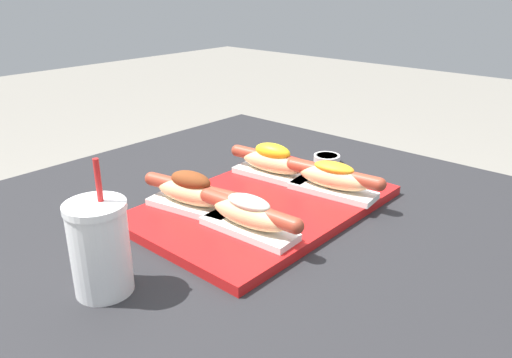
{
  "coord_description": "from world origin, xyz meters",
  "views": [
    {
      "loc": [
        -0.62,
        -0.57,
        1.14
      ],
      "look_at": [
        0.04,
        0.01,
        0.78
      ],
      "focal_mm": 35.0,
      "sensor_mm": 36.0,
      "label": 1
    }
  ],
  "objects_px": {
    "hot_dog_1": "(333,178)",
    "sauce_bowl": "(327,159)",
    "hot_dog_2": "(191,192)",
    "serving_tray": "(264,205)",
    "hot_dog_0": "(249,214)",
    "hot_dog_3": "(273,162)",
    "drink_cup": "(100,248)"
  },
  "relations": [
    {
      "from": "hot_dog_1",
      "to": "sauce_bowl",
      "type": "xyz_separation_m",
      "value": [
        0.18,
        0.13,
        -0.04
      ]
    },
    {
      "from": "serving_tray",
      "to": "hot_dog_1",
      "type": "height_order",
      "value": "hot_dog_1"
    },
    {
      "from": "hot_dog_2",
      "to": "sauce_bowl",
      "type": "distance_m",
      "value": 0.41
    },
    {
      "from": "serving_tray",
      "to": "hot_dog_0",
      "type": "distance_m",
      "value": 0.13
    },
    {
      "from": "serving_tray",
      "to": "hot_dog_3",
      "type": "bearing_deg",
      "value": 32.53
    },
    {
      "from": "serving_tray",
      "to": "drink_cup",
      "type": "bearing_deg",
      "value": -179.13
    },
    {
      "from": "drink_cup",
      "to": "hot_dog_3",
      "type": "bearing_deg",
      "value": 9.12
    },
    {
      "from": "hot_dog_3",
      "to": "sauce_bowl",
      "type": "distance_m",
      "value": 0.19
    },
    {
      "from": "hot_dog_1",
      "to": "sauce_bowl",
      "type": "bearing_deg",
      "value": 36.84
    },
    {
      "from": "serving_tray",
      "to": "hot_dog_1",
      "type": "relative_size",
      "value": 2.27
    },
    {
      "from": "hot_dog_1",
      "to": "hot_dog_2",
      "type": "height_order",
      "value": "hot_dog_2"
    },
    {
      "from": "hot_dog_1",
      "to": "hot_dog_2",
      "type": "xyz_separation_m",
      "value": [
        -0.23,
        0.15,
        0.0
      ]
    },
    {
      "from": "serving_tray",
      "to": "hot_dog_0",
      "type": "xyz_separation_m",
      "value": [
        -0.11,
        -0.06,
        0.04
      ]
    },
    {
      "from": "sauce_bowl",
      "to": "hot_dog_2",
      "type": "bearing_deg",
      "value": 177.35
    },
    {
      "from": "serving_tray",
      "to": "sauce_bowl",
      "type": "xyz_separation_m",
      "value": [
        0.3,
        0.06,
        0.0
      ]
    },
    {
      "from": "hot_dog_1",
      "to": "sauce_bowl",
      "type": "height_order",
      "value": "hot_dog_1"
    },
    {
      "from": "serving_tray",
      "to": "sauce_bowl",
      "type": "bearing_deg",
      "value": 10.77
    },
    {
      "from": "hot_dog_2",
      "to": "hot_dog_3",
      "type": "bearing_deg",
      "value": -1.84
    },
    {
      "from": "drink_cup",
      "to": "sauce_bowl",
      "type": "bearing_deg",
      "value": 5.44
    },
    {
      "from": "sauce_bowl",
      "to": "drink_cup",
      "type": "bearing_deg",
      "value": -174.56
    },
    {
      "from": "hot_dog_0",
      "to": "hot_dog_1",
      "type": "distance_m",
      "value": 0.23
    },
    {
      "from": "hot_dog_3",
      "to": "drink_cup",
      "type": "height_order",
      "value": "drink_cup"
    },
    {
      "from": "hot_dog_0",
      "to": "sauce_bowl",
      "type": "xyz_separation_m",
      "value": [
        0.41,
        0.12,
        -0.04
      ]
    },
    {
      "from": "hot_dog_0",
      "to": "serving_tray",
      "type": "bearing_deg",
      "value": 29.43
    },
    {
      "from": "hot_dog_0",
      "to": "drink_cup",
      "type": "bearing_deg",
      "value": 166.55
    },
    {
      "from": "hot_dog_2",
      "to": "hot_dog_0",
      "type": "bearing_deg",
      "value": -88.54
    },
    {
      "from": "hot_dog_0",
      "to": "sauce_bowl",
      "type": "height_order",
      "value": "hot_dog_0"
    },
    {
      "from": "hot_dog_0",
      "to": "hot_dog_1",
      "type": "height_order",
      "value": "same"
    },
    {
      "from": "hot_dog_0",
      "to": "drink_cup",
      "type": "height_order",
      "value": "drink_cup"
    },
    {
      "from": "hot_dog_2",
      "to": "sauce_bowl",
      "type": "height_order",
      "value": "hot_dog_2"
    },
    {
      "from": "hot_dog_1",
      "to": "sauce_bowl",
      "type": "distance_m",
      "value": 0.23
    },
    {
      "from": "hot_dog_2",
      "to": "serving_tray",
      "type": "bearing_deg",
      "value": -33.3
    }
  ]
}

